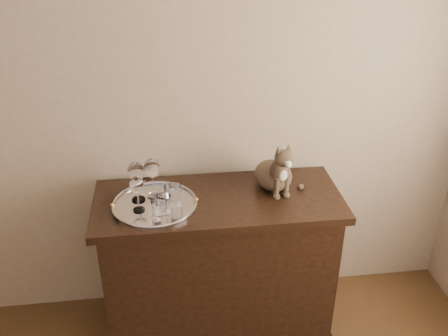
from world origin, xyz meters
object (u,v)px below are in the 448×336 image
at_px(sideboard, 219,267).
at_px(tumbler_a, 164,203).
at_px(tray, 155,205).
at_px(tumbler_b, 159,209).
at_px(wine_glass_c, 137,194).
at_px(tumbler_c, 173,195).
at_px(cat, 274,163).
at_px(wine_glass_a, 137,181).
at_px(wine_glass_b, 153,178).

relative_size(sideboard, tumbler_a, 15.06).
bearing_deg(tray, tumbler_b, -78.95).
height_order(wine_glass_c, tumbler_c, wine_glass_c).
xyz_separation_m(tumbler_a, tumbler_b, (-0.02, -0.05, 0.00)).
relative_size(wine_glass_c, tumbler_b, 2.14).
bearing_deg(tumbler_a, sideboard, 18.82).
height_order(tumbler_b, tumbler_c, tumbler_c).
bearing_deg(wine_glass_c, tumbler_b, -35.65).
height_order(sideboard, cat, cat).
relative_size(sideboard, tumbler_c, 12.94).
bearing_deg(tumbler_a, wine_glass_a, 137.66).
relative_size(wine_glass_a, tumbler_b, 2.49).
bearing_deg(wine_glass_c, tumbler_c, 12.59).
relative_size(wine_glass_a, cat, 0.73).
relative_size(tray, tumbler_c, 4.31).
bearing_deg(cat, tray, 176.92).
relative_size(wine_glass_c, tumbler_a, 2.20).
distance_m(wine_glass_a, cat, 0.66).
relative_size(tumbler_b, cat, 0.29).
bearing_deg(tumbler_b, cat, 19.87).
xyz_separation_m(wine_glass_b, tumbler_a, (0.05, -0.14, -0.06)).
height_order(tray, wine_glass_c, wine_glass_c).
height_order(wine_glass_a, wine_glass_c, wine_glass_a).
bearing_deg(tumbler_a, tumbler_c, 50.52).
xyz_separation_m(wine_glass_a, cat, (0.66, 0.05, 0.03)).
distance_m(wine_glass_a, wine_glass_c, 0.09).
height_order(wine_glass_a, cat, cat).
bearing_deg(tray, cat, 9.41).
relative_size(wine_glass_c, cat, 0.63).
xyz_separation_m(sideboard, wine_glass_b, (-0.31, 0.05, 0.53)).
bearing_deg(wine_glass_c, cat, 11.77).
distance_m(tray, tumbler_a, 0.08).
relative_size(wine_glass_b, tumbler_a, 2.52).
bearing_deg(wine_glass_b, tumbler_b, -82.60).
relative_size(tray, tumbler_a, 5.02).
relative_size(tumbler_a, cat, 0.29).
height_order(sideboard, tumbler_a, tumbler_a).
bearing_deg(wine_glass_c, tumbler_a, -9.44).
bearing_deg(wine_glass_a, tumbler_b, -58.06).
height_order(sideboard, wine_glass_a, wine_glass_a).
xyz_separation_m(tumbler_a, cat, (0.54, 0.16, 0.09)).
xyz_separation_m(wine_glass_a, tumbler_c, (0.16, -0.05, -0.06)).
distance_m(wine_glass_c, cat, 0.67).
height_order(wine_glass_c, cat, cat).
bearing_deg(tumbler_c, tumbler_a, -129.48).
height_order(sideboard, wine_glass_b, wine_glass_b).
height_order(tray, wine_glass_b, wine_glass_b).
bearing_deg(cat, wine_glass_b, 169.42).
relative_size(wine_glass_a, tumbler_c, 2.20).
distance_m(wine_glass_b, tumbler_a, 0.16).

